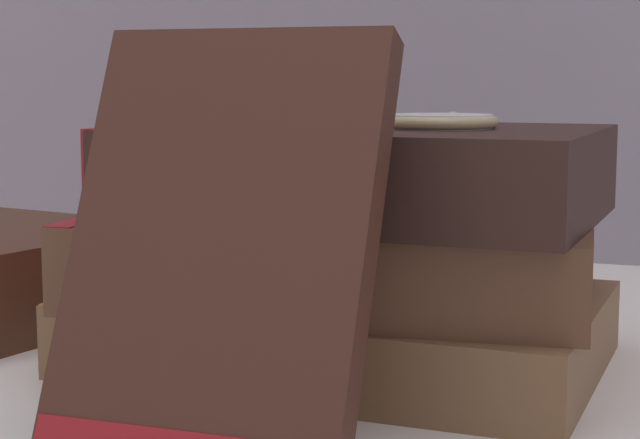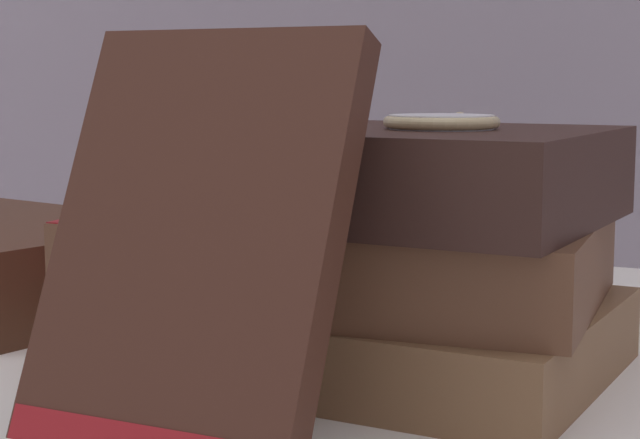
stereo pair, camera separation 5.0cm
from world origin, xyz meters
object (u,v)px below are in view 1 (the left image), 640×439
Objects in this scene: book_flat_middle at (331,255)px; pocket_watch at (441,121)px; book_flat_top at (351,171)px; book_leaning_front at (219,257)px; book_flat_bottom at (334,327)px; reading_glasses at (365,306)px.

pocket_watch is (0.05, -0.00, 0.06)m from book_flat_middle.
book_flat_middle is at bearing 176.38° from pocket_watch.
book_flat_top is 0.05m from pocket_watch.
book_leaning_front is (0.00, -0.12, 0.02)m from book_flat_middle.
book_flat_bottom is 0.11m from reading_glasses.
book_leaning_front reaches higher than pocket_watch.
book_flat_top is at bearing 85.52° from book_leaning_front.
book_flat_top is 3.89× the size of pocket_watch.
book_flat_middle is 0.08m from pocket_watch.
book_flat_top is at bearing -32.59° from book_flat_bottom.
pocket_watch reaches higher than book_flat_middle.
book_flat_middle is 4.41× the size of pocket_watch.
book_flat_top reaches higher than reading_glasses.
reading_glasses is at bearing 106.42° from book_flat_top.
book_flat_middle is at bearing 178.67° from book_flat_top.
book_flat_top is at bearing -8.97° from book_flat_middle.
book_leaning_front reaches higher than book_flat_bottom.
book_leaning_front reaches higher than book_flat_top.
reading_glasses is (-0.02, 0.11, -0.01)m from book_flat_bottom.
book_flat_top is (0.01, -0.00, 0.04)m from book_flat_middle.
book_flat_middle is at bearing -65.93° from reading_glasses.
book_flat_middle is (0.00, -0.01, 0.03)m from book_flat_bottom.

